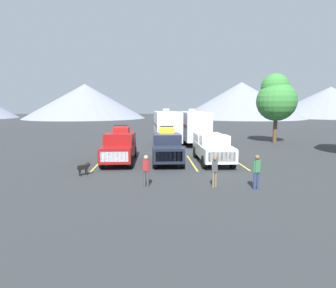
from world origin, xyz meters
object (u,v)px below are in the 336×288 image
pickup_truck_b (167,146)px  person_a (146,169)px  pickup_truck_a (120,145)px  pickup_truck_c (212,147)px  person_b (257,170)px  camper_trailer_a (167,126)px  camper_trailer_b (193,125)px  person_c (215,170)px  dog (85,167)px

pickup_truck_b → person_a: bearing=-102.1°
pickup_truck_a → pickup_truck_c: (6.56, -0.51, -0.08)m
pickup_truck_a → person_b: bearing=-44.5°
pickup_truck_c → camper_trailer_a: 9.70m
camper_trailer_a → pickup_truck_c: bearing=-73.2°
pickup_truck_b → camper_trailer_a: 9.08m
camper_trailer_b → person_c: camper_trailer_b is taller
pickup_truck_c → person_b: bearing=-83.5°
person_a → camper_trailer_a: bearing=83.5°
camper_trailer_a → person_a: size_ratio=5.04×
pickup_truck_a → pickup_truck_c: size_ratio=1.02×
person_a → pickup_truck_c: bearing=52.9°
camper_trailer_b → person_a: 16.39m
dog → camper_trailer_b: bearing=58.2°
person_a → person_c: (3.37, -0.23, -0.03)m
pickup_truck_b → person_c: 6.74m
camper_trailer_a → person_b: 16.35m
pickup_truck_b → dog: pickup_truck_b is taller
camper_trailer_b → person_b: bearing=-87.4°
dog → pickup_truck_c: bearing=22.8°
person_a → person_b: bearing=-7.5°
person_a → person_b: 5.34m
camper_trailer_b → person_c: bearing=-94.2°
camper_trailer_a → person_c: camper_trailer_a is taller
person_a → dog: person_a is taller
person_b → pickup_truck_a: bearing=135.5°
person_c → person_a: bearing=176.2°
pickup_truck_a → camper_trailer_a: bearing=66.6°
pickup_truck_b → camper_trailer_a: bearing=87.4°
pickup_truck_c → person_b: 6.73m
pickup_truck_c → camper_trailer_a: size_ratio=0.69×
pickup_truck_c → camper_trailer_a: (-2.79, 9.25, 0.85)m
person_a → person_c: size_ratio=1.04×
camper_trailer_a → person_a: camper_trailer_a is taller
person_a → dog: bearing=144.6°
pickup_truck_c → person_a: (-4.53, -5.98, -0.17)m
pickup_truck_c → pickup_truck_a: bearing=175.6°
pickup_truck_b → pickup_truck_c: (3.20, -0.21, -0.06)m
pickup_truck_a → person_c: size_ratio=3.67×
person_b → camper_trailer_b: bearing=92.6°
pickup_truck_b → pickup_truck_c: size_ratio=0.95×
pickup_truck_c → person_a: 7.51m
pickup_truck_a → person_a: 6.80m
camper_trailer_b → person_a: bearing=-106.2°
person_b → person_a: bearing=172.5°
camper_trailer_b → person_b: camper_trailer_b is taller
camper_trailer_a → camper_trailer_b: bearing=9.7°
pickup_truck_c → person_c: bearing=-100.6°
pickup_truck_a → pickup_truck_c: 6.58m
pickup_truck_a → person_a: (2.03, -6.49, -0.25)m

